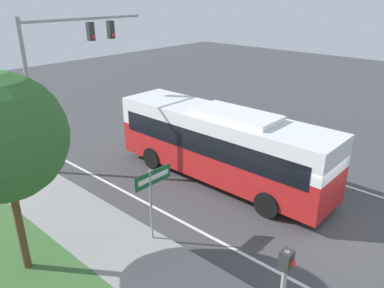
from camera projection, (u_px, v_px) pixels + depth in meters
ground_plane at (333, 227)px, 14.28m from camera, size 80.00×80.00×0.00m
lane_divider_near at (286, 277)px, 11.80m from camera, size 0.14×30.00×0.01m
lane_divider_far at (366, 192)px, 16.76m from camera, size 0.14×30.00×0.01m
bus at (221, 142)px, 17.13m from camera, size 2.76×10.78×3.55m
signal_gantry at (65, 61)px, 18.01m from camera, size 6.79×0.41×7.35m
street_sign at (152, 189)px, 12.81m from camera, size 1.60×0.08×2.81m
roadside_tree at (1, 137)px, 10.41m from camera, size 3.69×3.69×6.34m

